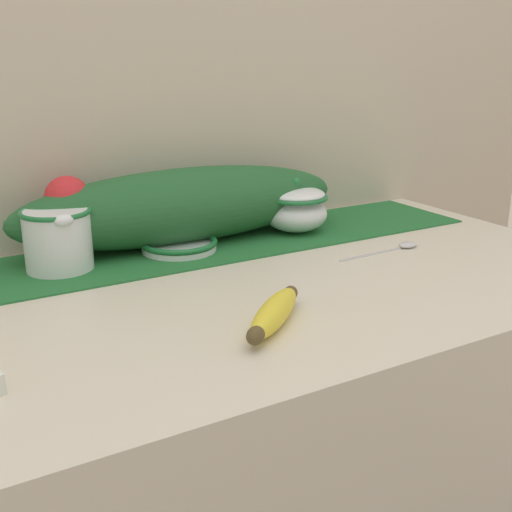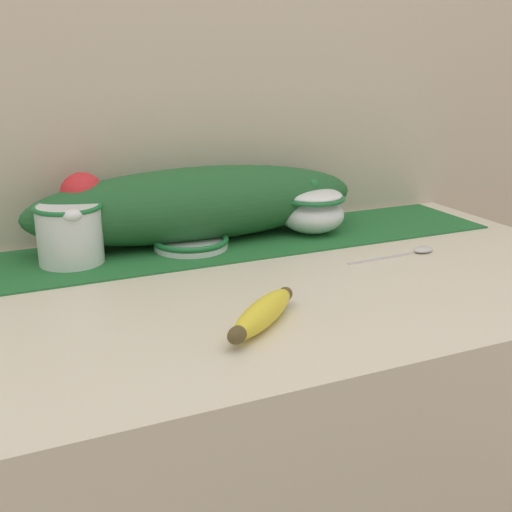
% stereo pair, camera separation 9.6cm
% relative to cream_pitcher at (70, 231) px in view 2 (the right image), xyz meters
% --- Properties ---
extents(countertop, '(1.22, 0.65, 0.86)m').
position_rel_cream_pitcher_xyz_m(countertop, '(0.24, -0.21, -0.49)').
color(countertop, beige).
rests_on(countertop, ground_plane).
extents(back_wall, '(2.02, 0.04, 2.40)m').
position_rel_cream_pitcher_xyz_m(back_wall, '(0.24, 0.14, 0.28)').
color(back_wall, beige).
rests_on(back_wall, ground_plane).
extents(table_runner, '(1.12, 0.22, 0.00)m').
position_rel_cream_pitcher_xyz_m(table_runner, '(0.24, -0.00, -0.06)').
color(table_runner, '#236B33').
rests_on(table_runner, countertop).
extents(cream_pitcher, '(0.11, 0.13, 0.10)m').
position_rel_cream_pitcher_xyz_m(cream_pitcher, '(0.00, 0.00, 0.00)').
color(cream_pitcher, white).
rests_on(cream_pitcher, countertop).
extents(sugar_bowl, '(0.13, 0.13, 0.11)m').
position_rel_cream_pitcher_xyz_m(sugar_bowl, '(0.46, -0.00, -0.01)').
color(sugar_bowl, white).
rests_on(sugar_bowl, countertop).
extents(small_dish, '(0.14, 0.14, 0.02)m').
position_rel_cream_pitcher_xyz_m(small_dish, '(0.21, -0.00, -0.04)').
color(small_dish, white).
rests_on(small_dish, countertop).
extents(banana, '(0.15, 0.13, 0.04)m').
position_rel_cream_pitcher_xyz_m(banana, '(0.18, -0.36, -0.04)').
color(banana, yellow).
rests_on(banana, countertop).
extents(spoon, '(0.18, 0.03, 0.01)m').
position_rel_cream_pitcher_xyz_m(spoon, '(0.57, -0.19, -0.05)').
color(spoon, silver).
rests_on(spoon, countertop).
extents(poinsettia_garland, '(0.64, 0.15, 0.14)m').
position_rel_cream_pitcher_xyz_m(poinsettia_garland, '(0.24, 0.04, 0.02)').
color(poinsettia_garland, '#235B2D').
rests_on(poinsettia_garland, countertop).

